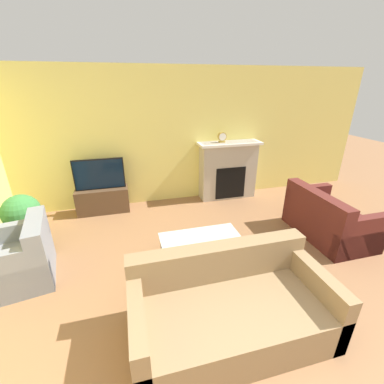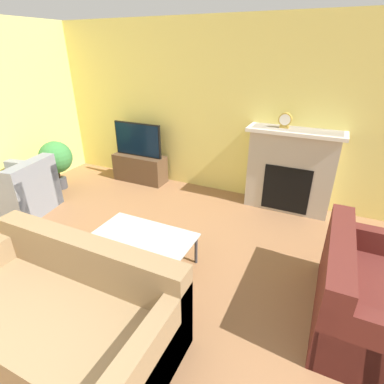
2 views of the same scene
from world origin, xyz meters
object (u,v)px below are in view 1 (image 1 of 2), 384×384
armchair_by_window (17,261)px  mantel_clock (222,137)px  coffee_table (201,240)px  tv (99,174)px  couch_loveseat (327,220)px  potted_plant (22,214)px  couch_sectional (229,309)px

armchair_by_window → mantel_clock: bearing=107.6°
armchair_by_window → coffee_table: size_ratio=0.89×
armchair_by_window → mantel_clock: (3.42, 1.83, 1.05)m
tv → armchair_by_window: (-0.95, -1.75, -0.49)m
couch_loveseat → potted_plant: bearing=78.2°
tv → armchair_by_window: 2.05m
armchair_by_window → couch_loveseat: bearing=78.0°
armchair_by_window → couch_sectional: bearing=48.8°
tv → couch_sectional: tv is taller
potted_plant → mantel_clock: bearing=15.1°
coffee_table → couch_loveseat: bearing=2.8°
couch_loveseat → mantel_clock: bearing=30.8°
tv → coffee_table: (1.42, -1.98, -0.44)m
couch_loveseat → coffee_table: 2.22m
potted_plant → mantel_clock: 3.78m
coffee_table → armchair_by_window: bearing=174.5°
tv → couch_loveseat: (3.63, -1.87, -0.50)m
couch_loveseat → couch_sectional: bearing=119.2°
tv → coffee_table: size_ratio=0.82×
couch_loveseat → mantel_clock: size_ratio=6.29×
couch_sectional → couch_loveseat: size_ratio=1.45×
tv → coffee_table: tv is taller
coffee_table → couch_sectional: bearing=-92.2°
tv → couch_sectional: size_ratio=0.47×
couch_sectional → couch_loveseat: bearing=29.2°
tv → couch_sectional: (1.38, -3.13, -0.51)m
couch_sectional → coffee_table: bearing=87.8°
couch_loveseat → tv: bearing=62.8°
couch_sectional → armchair_by_window: same height
couch_loveseat → armchair_by_window: bearing=88.5°
tv → couch_sectional: bearing=-66.3°
tv → couch_sectional: 3.45m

